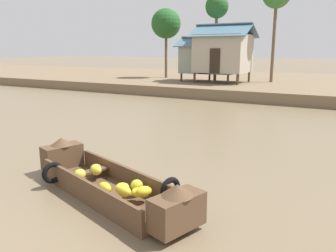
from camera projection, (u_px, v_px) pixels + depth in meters
ground_plane at (189, 142)px, 11.92m from camera, size 300.00×300.00×0.00m
riverbank_strip at (289, 84)px, 28.88m from camera, size 160.00×20.00×0.72m
banana_boat at (108, 183)px, 7.41m from camera, size 4.88×2.46×0.92m
stilt_house_left at (210, 58)px, 27.05m from camera, size 5.00×3.40×3.58m
stilt_house_mid_left at (223, 53)px, 26.10m from camera, size 4.47×3.92×4.46m
palm_tree_mid at (166, 24)px, 30.47m from camera, size 2.65×2.65×6.15m
palm_tree_far at (217, 8)px, 27.15m from camera, size 1.85×1.85×6.82m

